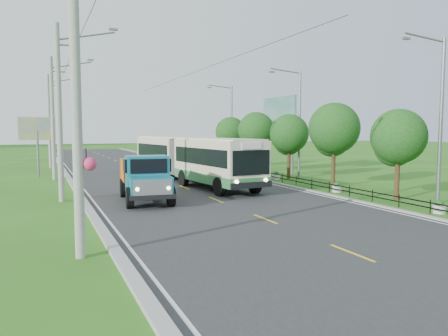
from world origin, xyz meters
TOP-DOWN VIEW (x-y plane):
  - ground at (0.00, 0.00)m, footprint 240.00×240.00m
  - road at (0.00, 20.00)m, footprint 14.00×120.00m
  - curb_left at (-7.20, 20.00)m, footprint 0.40×120.00m
  - curb_right at (7.15, 20.00)m, footprint 0.30×120.00m
  - edge_line_left at (-6.65, 20.00)m, footprint 0.12×120.00m
  - edge_line_right at (6.65, 20.00)m, footprint 0.12×120.00m
  - centre_dash at (0.00, 0.00)m, footprint 0.12×2.20m
  - railing_right at (8.00, 14.00)m, footprint 0.04×40.00m
  - pole_nearest at (-8.24, -3.00)m, footprint 3.51×0.44m
  - pole_near at (-8.26, 9.00)m, footprint 3.51×0.32m
  - pole_mid at (-8.26, 21.00)m, footprint 3.51×0.32m
  - pole_far at (-8.26, 33.00)m, footprint 3.51×0.32m
  - tree_second at (9.86, 2.14)m, footprint 3.18×3.26m
  - tree_third at (9.86, 8.14)m, footprint 3.60×3.62m
  - tree_fourth at (9.86, 14.14)m, footprint 3.24×3.31m
  - tree_fifth at (9.86, 20.14)m, footprint 3.48×3.52m
  - tree_back at (9.86, 26.14)m, footprint 3.30×3.36m
  - streetlight_near at (10.64, 0.00)m, footprint 3.02×0.20m
  - streetlight_mid at (10.64, 14.00)m, footprint 3.02×0.20m
  - streetlight_far at (10.64, 28.00)m, footprint 3.02×0.20m
  - planter_front at (8.60, -2.00)m, footprint 0.64×0.64m
  - planter_near at (8.60, 6.00)m, footprint 0.64×0.64m
  - planter_mid at (8.60, 14.00)m, footprint 0.64×0.64m
  - planter_far at (8.60, 22.00)m, footprint 0.64×0.64m
  - billboard_left at (-9.50, 24.00)m, footprint 3.00×0.20m
  - billboard_right at (12.30, 20.00)m, footprint 0.24×6.00m
  - bus at (1.35, 14.64)m, footprint 4.55×17.94m
  - dump_truck at (-3.87, 7.26)m, footprint 3.01×6.54m

SIDE VIEW (x-z plane):
  - ground at x=0.00m, z-range 0.00..0.00m
  - road at x=0.00m, z-range 0.00..0.02m
  - edge_line_left at x=-6.65m, z-range 0.02..0.02m
  - edge_line_right at x=6.65m, z-range 0.02..0.02m
  - centre_dash at x=0.00m, z-range 0.02..0.02m
  - curb_right at x=7.15m, z-range 0.00..0.10m
  - curb_left at x=-7.20m, z-range 0.00..0.15m
  - planter_front at x=8.60m, z-range -0.05..0.62m
  - planter_near at x=8.60m, z-range -0.05..0.62m
  - planter_mid at x=8.60m, z-range -0.05..0.62m
  - planter_far at x=8.60m, z-range -0.05..0.62m
  - railing_right at x=8.00m, z-range 0.00..0.60m
  - dump_truck at x=-3.87m, z-range 0.18..2.84m
  - bus at x=1.35m, z-range 0.35..3.77m
  - tree_second at x=9.86m, z-range 0.87..6.17m
  - tree_fourth at x=9.86m, z-range 0.89..6.29m
  - tree_back at x=9.86m, z-range 0.90..6.40m
  - tree_fifth at x=9.86m, z-range 0.95..6.75m
  - billboard_left at x=-9.50m, z-range 1.27..6.47m
  - tree_third at x=9.86m, z-range 0.99..6.99m
  - streetlight_near at x=10.64m, z-range 0.37..9.44m
  - streetlight_mid at x=10.64m, z-range 0.37..9.44m
  - streetlight_far at x=10.64m, z-range 0.37..9.44m
  - pole_nearest at x=-8.24m, z-range -0.06..9.94m
  - pole_near at x=-8.26m, z-range 0.09..10.09m
  - pole_mid at x=-8.26m, z-range 0.09..10.09m
  - pole_far at x=-8.26m, z-range 0.09..10.09m
  - billboard_right at x=12.30m, z-range 1.69..8.99m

